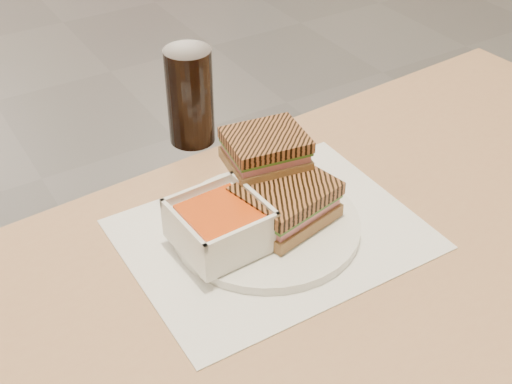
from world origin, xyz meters
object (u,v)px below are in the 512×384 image
panini_lower (286,202)px  soup_bowl (220,226)px  cola_glass (190,96)px  main_table (378,314)px  plate (266,225)px

panini_lower → soup_bowl: bearing=178.6°
soup_bowl → cola_glass: cola_glass is taller
main_table → panini_lower: bearing=125.4°
cola_glass → panini_lower: bearing=-89.1°
cola_glass → plate: bearing=-94.6°
plate → cola_glass: (0.02, 0.26, 0.07)m
plate → cola_glass: 0.27m
main_table → panini_lower: size_ratio=8.78×
cola_glass → soup_bowl: bearing=-109.7°
main_table → panini_lower: 0.21m
main_table → soup_bowl: soup_bowl is taller
soup_bowl → panini_lower: soup_bowl is taller
plate → cola_glass: cola_glass is taller
plate → soup_bowl: size_ratio=2.22×
plate → panini_lower: panini_lower is taller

